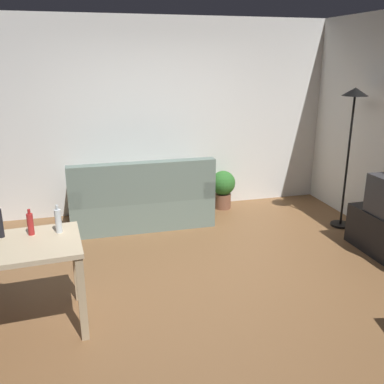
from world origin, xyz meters
The scene contains 9 objects.
ground_plane centered at (0.00, 0.00, -0.01)m, with size 5.20×4.40×0.02m, color brown.
wall_rear centered at (0.00, 2.20, 1.35)m, with size 5.20×0.10×2.70m, color white.
couch centered at (-0.32, 1.59, 0.31)m, with size 1.85×0.84×0.92m.
torchiere_lamp centered at (2.25, 0.83, 1.41)m, with size 0.32×0.32×1.81m.
desk centered at (-1.70, -0.49, 0.65)m, with size 1.24×0.78×0.76m.
potted_plant centered at (0.95, 1.90, 0.33)m, with size 0.36×0.36×0.57m.
bottle_dark centered at (-1.72, -0.31, 0.89)m, with size 0.05×0.05×0.28m.
bottle_red centered at (-1.49, -0.31, 0.86)m, with size 0.05×0.05×0.22m.
bottle_clear centered at (-1.27, -0.32, 0.87)m, with size 0.05×0.05×0.24m.
Camera 1 is at (-1.03, -3.79, 2.17)m, focal length 39.76 mm.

